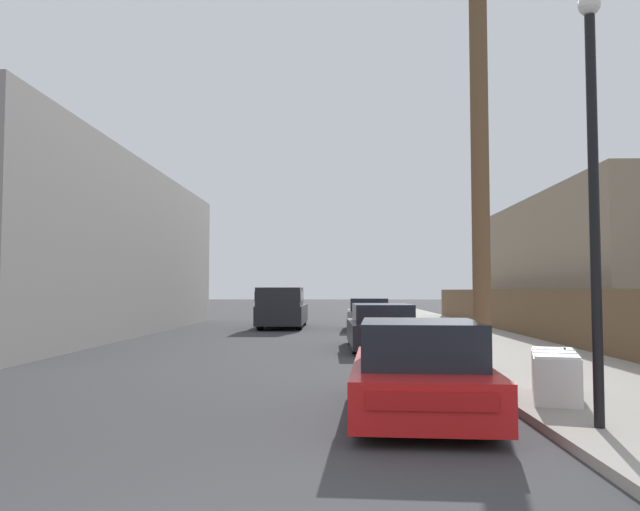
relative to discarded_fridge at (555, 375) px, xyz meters
name	(u,v)px	position (x,y,z in m)	size (l,w,h in m)	color
sidewalk_curb	(444,328)	(1.36, 17.63, -0.40)	(4.20, 63.00, 0.12)	#9E998E
discarded_fridge	(555,375)	(0.00, 0.00, 0.00)	(1.04, 1.74, 0.70)	silver
parked_sports_car_red	(419,371)	(-2.06, -0.66, 0.13)	(2.02, 4.33, 1.29)	red
car_parked_mid	(381,328)	(-1.93, 8.77, 0.15)	(1.93, 4.61, 1.30)	black
car_parked_far	(369,315)	(-1.87, 17.56, 0.18)	(1.90, 4.22, 1.35)	gray
pickup_truck	(282,308)	(-5.68, 18.46, 0.44)	(2.00, 5.56, 1.80)	#232328
utility_pole	(480,138)	(-0.28, 3.37, 4.33)	(1.80, 0.36, 9.19)	brown
street_lamp	(593,174)	(-0.16, -1.94, 2.60)	(0.26, 0.26, 5.10)	black
wooden_fence	(526,312)	(3.31, 12.54, 0.46)	(0.08, 34.82, 1.60)	brown
building_left_block	(62,250)	(-13.90, 14.59, 2.80)	(7.00, 21.48, 6.51)	gray
building_right_house	(606,266)	(7.22, 15.21, 2.19)	(6.00, 14.84, 5.29)	gray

